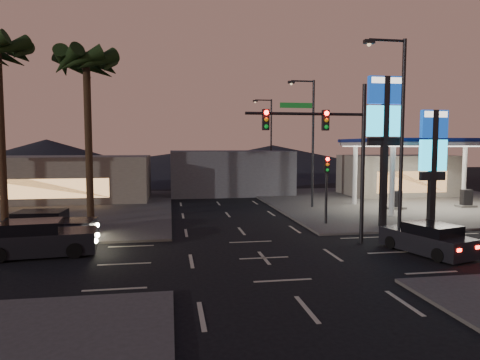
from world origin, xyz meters
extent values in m
plane|color=black|center=(0.00, 0.00, 0.00)|extent=(140.00, 140.00, 0.00)
cube|color=#47443F|center=(16.00, 16.00, 0.06)|extent=(24.00, 24.00, 0.12)
cube|color=#47443F|center=(-16.00, 16.00, 0.06)|extent=(24.00, 24.00, 0.12)
cylinder|color=silver|center=(11.00, 9.00, 2.50)|extent=(0.36, 0.36, 5.00)
cylinder|color=silver|center=(11.00, 15.00, 2.50)|extent=(0.36, 0.36, 5.00)
cylinder|color=silver|center=(21.00, 15.00, 2.50)|extent=(0.36, 0.36, 5.00)
cube|color=silver|center=(16.00, 12.00, 5.20)|extent=(12.00, 8.00, 0.50)
cube|color=white|center=(16.00, 12.00, 4.90)|extent=(11.60, 7.60, 0.06)
cube|color=navy|center=(16.00, 12.00, 5.35)|extent=(12.20, 8.20, 0.25)
cube|color=black|center=(13.00, 12.00, 0.80)|extent=(0.80, 0.50, 1.40)
cube|color=black|center=(19.00, 12.00, 0.80)|extent=(0.80, 0.50, 1.40)
cube|color=#726B5B|center=(18.00, 21.00, 2.00)|extent=(10.00, 6.00, 4.00)
cube|color=black|center=(8.50, 5.50, 4.50)|extent=(0.35, 0.35, 9.00)
cube|color=navy|center=(8.50, 5.50, 8.20)|extent=(2.20, 0.30, 1.60)
cube|color=white|center=(8.50, 5.50, 8.75)|extent=(1.98, 0.32, 0.35)
cube|color=#1ACBFF|center=(8.50, 5.50, 6.40)|extent=(2.20, 0.30, 1.80)
cube|color=black|center=(8.50, 5.50, 5.20)|extent=(2.09, 0.28, 0.50)
cube|color=black|center=(11.00, 4.50, 3.50)|extent=(0.35, 0.35, 7.00)
cube|color=navy|center=(11.00, 4.50, 6.20)|extent=(1.60, 0.30, 1.60)
cube|color=white|center=(11.00, 4.50, 6.75)|extent=(1.44, 0.32, 0.35)
cube|color=#1ACBFF|center=(11.00, 4.50, 4.40)|extent=(1.60, 0.30, 1.80)
cube|color=black|center=(11.00, 4.50, 3.20)|extent=(1.52, 0.28, 0.50)
cylinder|color=black|center=(5.50, 2.00, 4.00)|extent=(0.20, 0.20, 8.00)
cylinder|color=black|center=(2.50, 2.00, 6.50)|extent=(6.00, 0.14, 0.14)
cube|color=#0C3F14|center=(2.00, 2.00, 6.90)|extent=(1.60, 0.05, 0.25)
cube|color=black|center=(3.50, 2.00, 6.20)|extent=(0.32, 0.25, 1.00)
sphere|color=#FF0C07|center=(3.50, 1.85, 6.53)|extent=(0.22, 0.22, 0.22)
sphere|color=orange|center=(3.50, 1.85, 6.20)|extent=(0.20, 0.20, 0.20)
sphere|color=#0CB226|center=(3.50, 1.85, 5.87)|extent=(0.20, 0.20, 0.20)
cube|color=black|center=(0.50, 2.00, 6.20)|extent=(0.32, 0.25, 1.00)
sphere|color=#FF0C07|center=(0.50, 1.85, 6.53)|extent=(0.22, 0.22, 0.22)
sphere|color=orange|center=(0.50, 1.85, 6.20)|extent=(0.20, 0.20, 0.20)
sphere|color=#0CB226|center=(0.50, 1.85, 5.87)|extent=(0.20, 0.20, 0.20)
cylinder|color=black|center=(5.50, 7.00, 2.00)|extent=(0.16, 0.16, 4.00)
cube|color=black|center=(5.50, 7.00, 3.80)|extent=(0.32, 0.25, 1.00)
sphere|color=#FF0C07|center=(5.50, 6.85, 4.13)|extent=(0.22, 0.22, 0.22)
sphere|color=orange|center=(5.50, 6.85, 3.80)|extent=(0.20, 0.20, 0.20)
sphere|color=#0CB226|center=(5.50, 6.85, 3.47)|extent=(0.20, 0.20, 0.20)
cylinder|color=black|center=(7.00, 1.00, 5.00)|extent=(0.18, 0.18, 10.00)
cylinder|color=black|center=(6.10, 1.00, 9.90)|extent=(1.80, 0.12, 0.12)
cube|color=black|center=(5.20, 1.00, 9.80)|extent=(0.50, 0.25, 0.18)
sphere|color=#FFCC8C|center=(5.20, 1.00, 9.68)|extent=(0.20, 0.20, 0.20)
cylinder|color=black|center=(7.00, 14.00, 5.00)|extent=(0.18, 0.18, 10.00)
cylinder|color=black|center=(6.10, 14.00, 9.90)|extent=(1.80, 0.12, 0.12)
cube|color=black|center=(5.20, 14.00, 9.80)|extent=(0.50, 0.25, 0.18)
sphere|color=#FFCC8C|center=(5.20, 14.00, 9.68)|extent=(0.20, 0.20, 0.20)
cylinder|color=black|center=(7.00, 28.00, 5.00)|extent=(0.18, 0.18, 10.00)
cylinder|color=black|center=(6.10, 28.00, 9.90)|extent=(1.80, 0.12, 0.12)
cube|color=black|center=(5.20, 28.00, 9.80)|extent=(0.50, 0.25, 0.18)
sphere|color=#FFCC8C|center=(5.20, 28.00, 9.68)|extent=(0.20, 0.20, 0.20)
cylinder|color=black|center=(-9.00, 9.50, 5.10)|extent=(0.44, 0.44, 10.20)
sphere|color=black|center=(-9.00, 9.50, 10.20)|extent=(0.90, 0.90, 0.90)
cone|color=black|center=(-7.70, 9.50, 9.90)|extent=(0.90, 2.74, 1.91)
cone|color=black|center=(-8.08, 10.42, 9.90)|extent=(2.57, 2.57, 1.91)
cone|color=black|center=(-9.00, 10.80, 9.90)|extent=(2.74, 0.90, 1.91)
cone|color=black|center=(-9.92, 10.42, 9.90)|extent=(2.57, 2.57, 1.91)
cone|color=black|center=(-10.30, 9.50, 9.90)|extent=(0.90, 2.74, 1.91)
cone|color=black|center=(-9.92, 8.58, 9.90)|extent=(2.57, 2.57, 1.91)
cone|color=black|center=(-9.00, 8.20, 9.90)|extent=(2.74, 0.90, 1.91)
cone|color=black|center=(-8.08, 8.58, 9.90)|extent=(2.57, 2.57, 1.91)
cylinder|color=black|center=(-14.00, 9.50, 5.40)|extent=(0.44, 0.44, 10.80)
cone|color=black|center=(-12.70, 9.50, 10.50)|extent=(0.90, 2.74, 1.91)
cone|color=black|center=(-13.08, 10.42, 10.50)|extent=(2.57, 2.57, 1.91)
cone|color=black|center=(-14.00, 10.80, 10.50)|extent=(2.74, 0.90, 1.91)
cone|color=black|center=(-13.08, 8.58, 10.50)|extent=(2.57, 2.57, 1.91)
cube|color=#726B5B|center=(-14.00, 22.00, 2.00)|extent=(16.00, 8.00, 4.00)
cube|color=#4C4C51|center=(2.00, 26.00, 2.20)|extent=(12.00, 9.00, 4.40)
cone|color=black|center=(-25.00, 60.00, 3.00)|extent=(40.00, 40.00, 6.00)
cone|color=black|center=(15.00, 60.00, 2.50)|extent=(50.00, 50.00, 5.00)
cone|color=black|center=(0.00, 60.00, 2.00)|extent=(60.00, 60.00, 4.00)
cube|color=black|center=(-9.86, 2.10, 0.59)|extent=(4.93, 2.48, 0.97)
cube|color=black|center=(-10.18, 2.06, 1.24)|extent=(2.55, 2.07, 0.70)
cylinder|color=black|center=(-8.45, 3.16, 0.35)|extent=(0.71, 0.33, 0.69)
cylinder|color=black|center=(-8.26, 1.34, 0.35)|extent=(0.71, 0.33, 0.69)
cylinder|color=black|center=(-11.46, 2.85, 0.35)|extent=(0.71, 0.33, 0.69)
sphere|color=#FFF2BF|center=(-7.57, 2.99, 0.67)|extent=(0.24, 0.24, 0.24)
sphere|color=#FFF2BF|center=(-7.43, 1.70, 0.67)|extent=(0.24, 0.24, 0.24)
cube|color=#535355|center=(-10.58, 4.68, 0.54)|extent=(4.45, 2.20, 0.88)
cube|color=black|center=(-10.87, 4.70, 1.13)|extent=(2.30, 1.85, 0.64)
cylinder|color=black|center=(-9.14, 5.38, 0.31)|extent=(0.65, 0.29, 0.63)
cylinder|color=black|center=(-9.29, 3.72, 0.31)|extent=(0.65, 0.29, 0.63)
cylinder|color=black|center=(-11.87, 5.63, 0.31)|extent=(0.65, 0.29, 0.63)
cylinder|color=black|center=(-12.02, 3.97, 0.31)|extent=(0.65, 0.29, 0.63)
sphere|color=#FFF2BF|center=(-8.38, 5.07, 0.61)|extent=(0.22, 0.22, 0.22)
sphere|color=#FFF2BF|center=(-8.49, 3.90, 0.61)|extent=(0.22, 0.22, 0.22)
cube|color=#FF140A|center=(-12.67, 5.46, 0.68)|extent=(0.10, 0.25, 0.14)
cube|color=black|center=(-10.39, 5.16, 0.59)|extent=(4.83, 2.26, 0.97)
cube|color=black|center=(-10.71, 5.18, 1.24)|extent=(2.46, 1.96, 0.70)
cylinder|color=black|center=(-8.84, 5.98, 0.34)|extent=(0.70, 0.30, 0.69)
cylinder|color=black|center=(-8.94, 4.16, 0.34)|extent=(0.70, 0.30, 0.69)
cylinder|color=black|center=(-11.84, 6.16, 0.34)|extent=(0.70, 0.30, 0.69)
cylinder|color=black|center=(-11.94, 4.33, 0.34)|extent=(0.70, 0.30, 0.69)
sphere|color=#FFF2BF|center=(-7.99, 5.67, 0.67)|extent=(0.24, 0.24, 0.24)
sphere|color=#FFF2BF|center=(-8.07, 4.38, 0.67)|extent=(0.24, 0.24, 0.24)
cube|color=#FF140A|center=(-12.71, 5.94, 0.75)|extent=(0.10, 0.27, 0.15)
cube|color=black|center=(7.61, -0.35, 0.53)|extent=(2.89, 4.55, 0.86)
cube|color=black|center=(7.69, -0.63, 1.10)|extent=(2.16, 2.48, 0.62)
cylinder|color=black|center=(6.44, 0.70, 0.31)|extent=(0.39, 0.65, 0.61)
cylinder|color=black|center=(8.01, 1.16, 0.31)|extent=(0.39, 0.65, 0.61)
cylinder|color=black|center=(7.20, -1.87, 0.31)|extent=(0.39, 0.65, 0.61)
cylinder|color=black|center=(8.77, -1.41, 0.31)|extent=(0.39, 0.65, 0.61)
cube|color=#FF140A|center=(7.65, -2.54, 0.67)|extent=(0.25, 0.14, 0.13)
cube|color=#FF140A|center=(8.75, -2.22, 0.67)|extent=(0.25, 0.14, 0.13)
camera|label=1|loc=(-4.05, -18.14, 4.98)|focal=32.00mm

